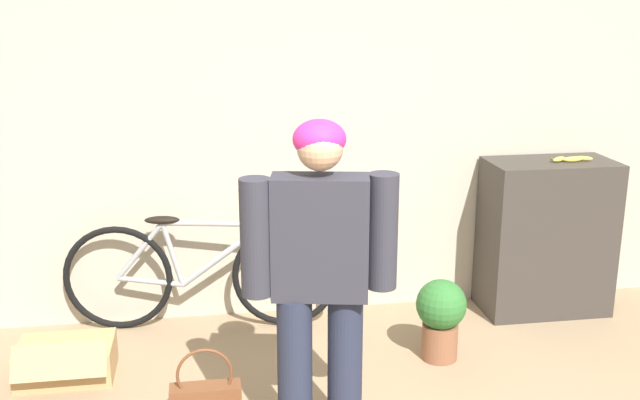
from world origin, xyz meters
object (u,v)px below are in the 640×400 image
bicycle (202,273)px  banana (571,159)px  person (320,270)px  potted_plant (441,315)px  cardboard_box (66,360)px

bicycle → banana: bearing=3.8°
person → bicycle: 1.59m
bicycle → person: bearing=-62.4°
banana → person: bearing=-145.2°
bicycle → banana: banana is taller
banana → potted_plant: size_ratio=0.58×
person → bicycle: person is taller
banana → potted_plant: (-1.03, -0.56, -0.78)m
potted_plant → person: bearing=-138.7°
bicycle → potted_plant: 1.54m
potted_plant → cardboard_box: bearing=177.0°
banana → cardboard_box: bearing=-172.1°
banana → potted_plant: banana is taller
cardboard_box → bicycle: bearing=35.3°
cardboard_box → potted_plant: (2.16, -0.11, 0.18)m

